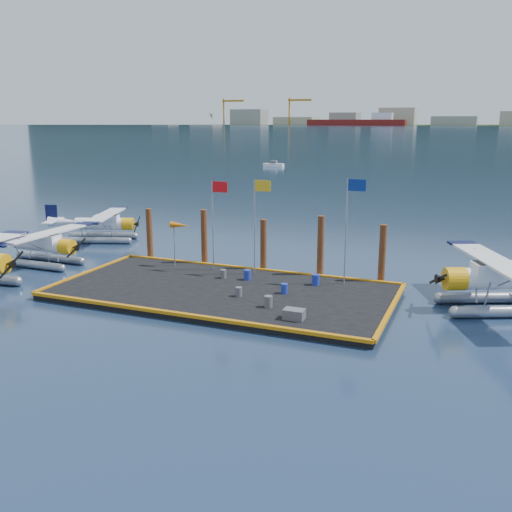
{
  "coord_description": "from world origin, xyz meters",
  "views": [
    {
      "loc": [
        14.17,
        -29.77,
        10.39
      ],
      "look_at": [
        1.33,
        2.0,
        2.11
      ],
      "focal_mm": 40.0,
      "sensor_mm": 36.0,
      "label": 1
    }
  ],
  "objects_px": {
    "drum_0": "(223,274)",
    "piling_0": "(150,236)",
    "seaplane_c": "(103,226)",
    "piling_2": "(263,247)",
    "seaplane_b": "(42,246)",
    "piling_1": "(204,239)",
    "flagpole_yellow": "(257,213)",
    "drum_2": "(284,289)",
    "drum_4": "(316,280)",
    "drum_1": "(268,302)",
    "flagpole_red": "(215,212)",
    "crate": "(294,314)",
    "flagpole_blue": "(350,216)",
    "drum_5": "(247,275)",
    "piling_3": "(321,248)",
    "seaplane_d": "(502,282)",
    "windsock": "(180,226)",
    "drum_3": "(239,292)",
    "piling_4": "(382,256)"
  },
  "relations": [
    {
      "from": "seaplane_c",
      "to": "piling_0",
      "type": "xyz_separation_m",
      "value": [
        7.83,
        -4.88,
        0.62
      ]
    },
    {
      "from": "seaplane_d",
      "to": "flagpole_blue",
      "type": "relative_size",
      "value": 1.58
    },
    {
      "from": "drum_4",
      "to": "drum_5",
      "type": "relative_size",
      "value": 1.03
    },
    {
      "from": "seaplane_b",
      "to": "crate",
      "type": "relative_size",
      "value": 8.44
    },
    {
      "from": "drum_1",
      "to": "drum_2",
      "type": "distance_m",
      "value": 2.7
    },
    {
      "from": "piling_2",
      "to": "piling_1",
      "type": "bearing_deg",
      "value": 180.0
    },
    {
      "from": "drum_0",
      "to": "piling_0",
      "type": "distance_m",
      "value": 8.26
    },
    {
      "from": "piling_4",
      "to": "seaplane_d",
      "type": "bearing_deg",
      "value": -16.85
    },
    {
      "from": "piling_4",
      "to": "drum_1",
      "type": "bearing_deg",
      "value": -122.13
    },
    {
      "from": "piling_2",
      "to": "piling_4",
      "type": "bearing_deg",
      "value": 0.0
    },
    {
      "from": "drum_2",
      "to": "flagpole_yellow",
      "type": "height_order",
      "value": "flagpole_yellow"
    },
    {
      "from": "piling_1",
      "to": "piling_3",
      "type": "xyz_separation_m",
      "value": [
        8.5,
        0.0,
        0.05
      ]
    },
    {
      "from": "flagpole_red",
      "to": "flagpole_yellow",
      "type": "xyz_separation_m",
      "value": [
        3.0,
        0.0,
        0.12
      ]
    },
    {
      "from": "drum_0",
      "to": "windsock",
      "type": "height_order",
      "value": "windsock"
    },
    {
      "from": "drum_0",
      "to": "crate",
      "type": "height_order",
      "value": "drum_0"
    },
    {
      "from": "drum_5",
      "to": "flagpole_red",
      "type": "xyz_separation_m",
      "value": [
        -2.87,
        1.41,
        3.67
      ]
    },
    {
      "from": "seaplane_b",
      "to": "piling_1",
      "type": "distance_m",
      "value": 11.85
    },
    {
      "from": "drum_1",
      "to": "seaplane_b",
      "type": "bearing_deg",
      "value": 168.41
    },
    {
      "from": "flagpole_blue",
      "to": "piling_1",
      "type": "relative_size",
      "value": 1.55
    },
    {
      "from": "crate",
      "to": "flagpole_yellow",
      "type": "distance_m",
      "value": 9.59
    },
    {
      "from": "drum_3",
      "to": "piling_2",
      "type": "relative_size",
      "value": 0.14
    },
    {
      "from": "piling_3",
      "to": "drum_3",
      "type": "bearing_deg",
      "value": -115.26
    },
    {
      "from": "flagpole_red",
      "to": "piling_2",
      "type": "bearing_deg",
      "value": 29.8
    },
    {
      "from": "drum_4",
      "to": "crate",
      "type": "height_order",
      "value": "drum_4"
    },
    {
      "from": "piling_0",
      "to": "piling_2",
      "type": "height_order",
      "value": "piling_0"
    },
    {
      "from": "drum_2",
      "to": "flagpole_yellow",
      "type": "relative_size",
      "value": 0.09
    },
    {
      "from": "drum_5",
      "to": "piling_4",
      "type": "height_order",
      "value": "piling_4"
    },
    {
      "from": "drum_1",
      "to": "windsock",
      "type": "relative_size",
      "value": 0.2
    },
    {
      "from": "flagpole_blue",
      "to": "drum_0",
      "type": "bearing_deg",
      "value": -168.13
    },
    {
      "from": "drum_0",
      "to": "crate",
      "type": "relative_size",
      "value": 0.52
    },
    {
      "from": "seaplane_c",
      "to": "flagpole_yellow",
      "type": "bearing_deg",
      "value": 50.24
    },
    {
      "from": "seaplane_d",
      "to": "flagpole_blue",
      "type": "height_order",
      "value": "flagpole_blue"
    },
    {
      "from": "drum_2",
      "to": "piling_3",
      "type": "relative_size",
      "value": 0.14
    },
    {
      "from": "drum_4",
      "to": "piling_4",
      "type": "height_order",
      "value": "piling_4"
    },
    {
      "from": "seaplane_c",
      "to": "flagpole_blue",
      "type": "bearing_deg",
      "value": 55.34
    },
    {
      "from": "flagpole_red",
      "to": "piling_1",
      "type": "xyz_separation_m",
      "value": [
        -1.71,
        1.6,
        -2.3
      ]
    },
    {
      "from": "piling_0",
      "to": "flagpole_yellow",
      "type": "bearing_deg",
      "value": -9.86
    },
    {
      "from": "drum_2",
      "to": "drum_4",
      "type": "bearing_deg",
      "value": 62.86
    },
    {
      "from": "drum_1",
      "to": "flagpole_red",
      "type": "bearing_deg",
      "value": 135.27
    },
    {
      "from": "seaplane_d",
      "to": "piling_4",
      "type": "distance_m",
      "value": 7.27
    },
    {
      "from": "seaplane_c",
      "to": "drum_0",
      "type": "distance_m",
      "value": 17.34
    },
    {
      "from": "drum_5",
      "to": "piling_0",
      "type": "xyz_separation_m",
      "value": [
        -9.08,
        3.01,
        1.28
      ]
    },
    {
      "from": "drum_0",
      "to": "flagpole_red",
      "type": "xyz_separation_m",
      "value": [
        -1.28,
        1.62,
        3.72
      ]
    },
    {
      "from": "seaplane_c",
      "to": "piling_2",
      "type": "height_order",
      "value": "piling_2"
    },
    {
      "from": "flagpole_yellow",
      "to": "crate",
      "type": "bearing_deg",
      "value": -55.85
    },
    {
      "from": "flagpole_blue",
      "to": "piling_1",
      "type": "distance_m",
      "value": 11.12
    },
    {
      "from": "drum_1",
      "to": "piling_3",
      "type": "height_order",
      "value": "piling_3"
    },
    {
      "from": "seaplane_c",
      "to": "piling_4",
      "type": "relative_size",
      "value": 2.2
    },
    {
      "from": "flagpole_yellow",
      "to": "seaplane_c",
      "type": "bearing_deg",
      "value": 159.18
    },
    {
      "from": "seaplane_c",
      "to": "flagpole_yellow",
      "type": "height_order",
      "value": "flagpole_yellow"
    }
  ]
}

